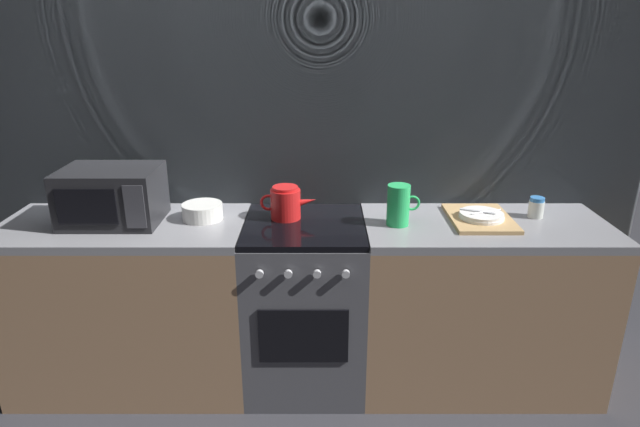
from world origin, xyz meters
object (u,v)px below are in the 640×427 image
Objects in this scene: mixing_bowl at (205,211)px; spice_jar at (539,208)px; dish_pile at (483,217)px; pitcher at (401,205)px; kettle at (288,203)px; stove_unit at (307,304)px; microwave at (114,195)px.

spice_jar is at bearing 0.91° from mixing_bowl.
mixing_bowl is 0.50× the size of dish_pile.
pitcher reaches higher than mixing_bowl.
spice_jar is at bearing 0.70° from kettle.
kettle reaches higher than spice_jar.
dish_pile is at bearing -1.09° from mixing_bowl.
spice_jar is (1.68, 0.03, 0.01)m from mixing_bowl.
mixing_bowl is 1.90× the size of spice_jar.
kettle is 0.97m from dish_pile.
spice_jar is (1.26, 0.02, -0.03)m from kettle.
spice_jar is at bearing 4.24° from stove_unit.
pitcher is (0.46, -0.02, 0.55)m from stove_unit.
pitcher is (0.55, -0.09, 0.02)m from kettle.
mixing_bowl reaches higher than stove_unit.
dish_pile is at bearing 6.95° from pitcher.
pitcher is at bearing -1.68° from microwave.
dish_pile is at bearing 0.32° from microwave.
stove_unit is at bearing 177.82° from pitcher.
mixing_bowl is at bearing -178.44° from kettle.
microwave reaches higher than stove_unit.
pitcher is (1.39, -0.04, -0.03)m from microwave.
stove_unit is at bearing -6.68° from mixing_bowl.
mixing_bowl is (-0.51, 0.06, 0.49)m from stove_unit.
dish_pile is 3.81× the size of spice_jar.
stove_unit is 3.16× the size of kettle.
stove_unit is at bearing -175.76° from spice_jar.
kettle is 1.42× the size of pitcher.
kettle is 0.42m from mixing_bowl.
mixing_bowl is at bearing 178.91° from dish_pile.
kettle is 1.42× the size of mixing_bowl.
microwave is 4.38× the size of spice_jar.
microwave is 2.30× the size of pitcher.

